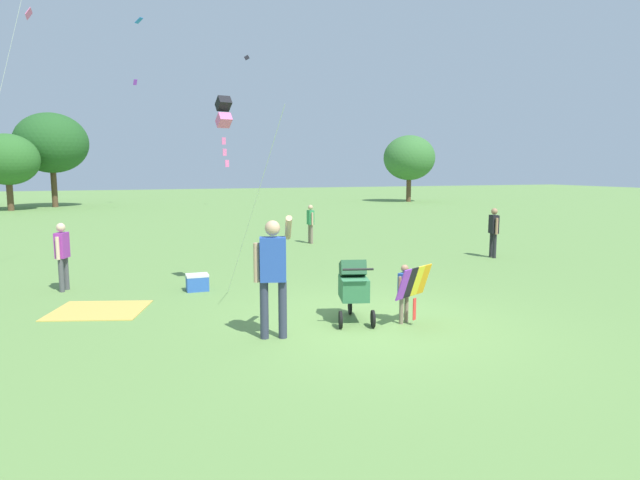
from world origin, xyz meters
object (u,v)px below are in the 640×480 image
Objects in this scene: picnic_blanket at (99,310)px; kite_adult_black at (224,114)px; person_couple_left at (310,221)px; person_adult_flyer at (273,268)px; cooler_box at (197,282)px; person_sitting_far at (494,228)px; stroller at (353,285)px; child_with_butterfly_kite at (407,287)px; person_red_shirt at (62,251)px.

kite_adult_black is at bearing 15.03° from picnic_blanket.
person_adult_flyer is at bearing -112.03° from person_couple_left.
picnic_blanket is 2.12m from cooler_box.
cooler_box is (1.86, 1.00, 0.17)m from picnic_blanket.
person_sitting_far is 5.98m from person_couple_left.
kite_adult_black is at bearing -31.44° from cooler_box.
stroller is at bearing -104.58° from person_couple_left.
picnic_blanket is (-4.77, 2.57, -0.60)m from child_with_butterfly_kite.
stroller is at bearing -55.42° from cooler_box.
person_adult_flyer is at bearing 179.76° from child_with_butterfly_kite.
cooler_box is at bearing 124.58° from stroller.
kite_adult_black is 4.37m from picnic_blanket.
person_adult_flyer is at bearing -53.99° from person_red_shirt.
person_sitting_far is at bearing 41.88° from child_with_butterfly_kite.
person_adult_flyer reaches higher than person_red_shirt.
kite_adult_black reaches higher than stroller.
child_with_butterfly_kite is 2.16× the size of cooler_box.
person_sitting_far is at bearing 13.07° from picnic_blanket.
person_adult_flyer is 5.56m from person_red_shirt.
person_red_shirt is 11.03m from person_sitting_far.
person_sitting_far is at bearing 2.37° from person_red_shirt.
child_with_butterfly_kite is 4.97m from kite_adult_black.
person_sitting_far reaches higher than person_couple_left.
stroller is 6.25m from person_red_shirt.
cooler_box is at bearing 28.37° from picnic_blanket.
person_adult_flyer reaches higher than stroller.
kite_adult_black is at bearing -22.05° from person_red_shirt.
picnic_blanket is at bearing -69.24° from person_red_shirt.
person_adult_flyer reaches higher than child_with_butterfly_kite.
person_couple_left is at bearing 47.33° from picnic_blanket.
child_with_butterfly_kite is 0.69× the size of person_red_shirt.
stroller is 4.58m from picnic_blanket.
stroller is at bearing -60.31° from kite_adult_black.
stroller is 3.82m from cooler_box.
person_couple_left is (1.59, 9.46, 0.16)m from child_with_butterfly_kite.
person_adult_flyer is 10.20m from person_couple_left.
cooler_box is at bearing -19.76° from person_red_shirt.
picnic_blanket is (-10.29, -2.39, -0.82)m from person_sitting_far.
person_couple_left is 9.41m from picnic_blanket.
stroller is 7.74m from person_sitting_far.
kite_adult_black reaches higher than cooler_box.
kite_adult_black is 2.79× the size of person_sitting_far.
picnic_blanket is 3.50× the size of cooler_box.
person_adult_flyer is at bearing -147.49° from person_sitting_far.
picnic_blanket is (-2.53, 2.56, -1.06)m from person_adult_flyer.
picnic_blanket is at bearing -164.97° from kite_adult_black.
picnic_blanket is at bearing 152.09° from stroller.
person_sitting_far is at bearing 32.51° from person_adult_flyer.
person_adult_flyer is at bearing -163.69° from stroller.
person_red_shirt is 2.83m from cooler_box.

